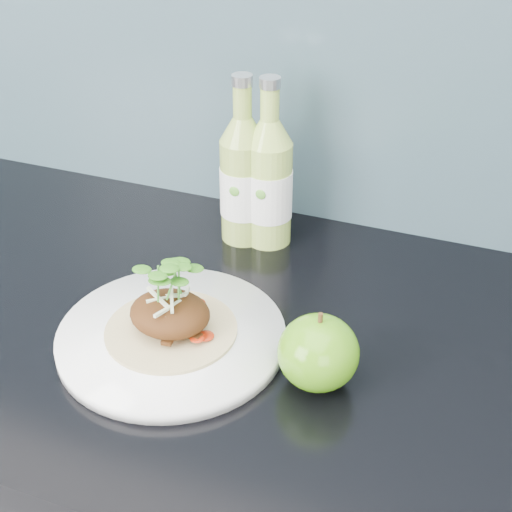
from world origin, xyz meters
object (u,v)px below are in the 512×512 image
(cider_bottle_left, at_px, (243,180))
(green_apple, at_px, (318,353))
(cider_bottle_right, at_px, (269,183))
(dinner_plate, at_px, (172,337))

(cider_bottle_left, bearing_deg, green_apple, -30.19)
(green_apple, xyz_separation_m, cider_bottle_left, (-0.19, 0.25, 0.05))
(green_apple, bearing_deg, cider_bottle_right, 120.29)
(dinner_plate, height_order, green_apple, green_apple)
(dinner_plate, distance_m, green_apple, 0.18)
(dinner_plate, xyz_separation_m, cider_bottle_left, (-0.01, 0.25, 0.08))
(green_apple, distance_m, cider_bottle_right, 0.30)
(green_apple, bearing_deg, dinner_plate, 178.78)
(cider_bottle_left, xyz_separation_m, cider_bottle_right, (0.04, 0.00, 0.00))
(green_apple, bearing_deg, cider_bottle_left, 126.37)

